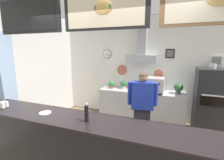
# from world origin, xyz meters

# --- Properties ---
(back_wall_assembly) EXTENTS (4.81, 2.72, 2.91)m
(back_wall_assembly) POSITION_xyz_m (0.01, 2.23, 1.55)
(back_wall_assembly) COLOR gray
(back_wall_assembly) RESTS_ON ground_plane
(left_wall_with_window) EXTENTS (0.15, 4.82, 2.91)m
(left_wall_with_window) POSITION_xyz_m (-2.41, -0.01, 1.46)
(left_wall_with_window) COLOR silver
(left_wall_with_window) RESTS_ON ground_plane
(service_counter) EXTENTS (4.28, 0.61, 1.02)m
(service_counter) POSITION_xyz_m (0.00, -0.46, 0.51)
(service_counter) COLOR black
(service_counter) RESTS_ON ground_plane
(back_prep_counter) EXTENTS (2.27, 0.63, 0.88)m
(back_prep_counter) POSITION_xyz_m (0.13, 2.01, 0.43)
(back_prep_counter) COLOR #B7BABF
(back_prep_counter) RESTS_ON ground_plane
(pizza_oven) EXTENTS (0.60, 0.70, 1.67)m
(pizza_oven) POSITION_xyz_m (1.72, 1.82, 0.79)
(pizza_oven) COLOR #232326
(pizza_oven) RESTS_ON ground_plane
(shop_worker) EXTENTS (0.56, 0.29, 1.55)m
(shop_worker) POSITION_xyz_m (0.40, 0.71, 0.82)
(shop_worker) COLOR #232328
(shop_worker) RESTS_ON ground_plane
(espresso_machine) EXTENTS (0.51, 0.53, 0.38)m
(espresso_machine) POSITION_xyz_m (0.46, 1.99, 1.07)
(espresso_machine) COLOR silver
(espresso_machine) RESTS_ON back_prep_counter
(potted_rosemary) EXTENTS (0.23, 0.23, 0.28)m
(potted_rosemary) POSITION_xyz_m (1.05, 2.02, 1.04)
(potted_rosemary) COLOR #4C4C51
(potted_rosemary) RESTS_ON back_prep_counter
(potted_oregano) EXTENTS (0.19, 0.19, 0.24)m
(potted_oregano) POSITION_xyz_m (-0.39, 2.04, 1.02)
(potted_oregano) COLOR beige
(potted_oregano) RESTS_ON back_prep_counter
(potted_thyme) EXTENTS (0.18, 0.18, 0.21)m
(potted_thyme) POSITION_xyz_m (-0.73, 1.97, 0.99)
(potted_thyme) COLOR #9E563D
(potted_thyme) RESTS_ON back_prep_counter
(napkin_holder) EXTENTS (0.13, 0.13, 0.12)m
(napkin_holder) POSITION_xyz_m (-1.71, -0.53, 1.07)
(napkin_holder) COLOR #262628
(napkin_holder) RESTS_ON service_counter
(condiment_plate) EXTENTS (0.18, 0.18, 0.01)m
(condiment_plate) POSITION_xyz_m (-0.88, -0.47, 1.02)
(condiment_plate) COLOR white
(condiment_plate) RESTS_ON service_counter
(pepper_grinder) EXTENTS (0.05, 0.05, 0.27)m
(pepper_grinder) POSITION_xyz_m (-0.13, -0.50, 1.15)
(pepper_grinder) COLOR black
(pepper_grinder) RESTS_ON service_counter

